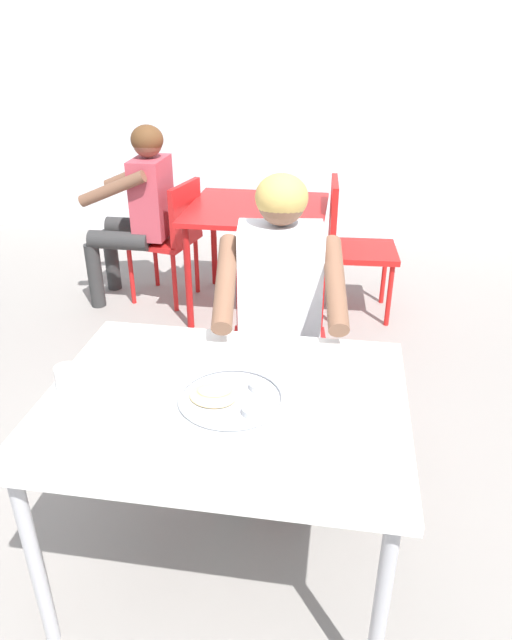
# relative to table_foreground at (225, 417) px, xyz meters

# --- Properties ---
(ground_plane) EXTENTS (12.00, 12.00, 0.05)m
(ground_plane) POSITION_rel_table_foreground_xyz_m (-0.10, 0.04, -0.68)
(ground_plane) COLOR gray
(back_wall) EXTENTS (12.00, 0.12, 3.40)m
(back_wall) POSITION_rel_table_foreground_xyz_m (-0.10, 3.62, 1.04)
(back_wall) COLOR silver
(back_wall) RESTS_ON ground
(table_foreground) EXTENTS (1.12, 0.87, 0.73)m
(table_foreground) POSITION_rel_table_foreground_xyz_m (0.00, 0.00, 0.00)
(table_foreground) COLOR white
(table_foreground) RESTS_ON ground
(thali_tray) EXTENTS (0.33, 0.33, 0.03)m
(thali_tray) POSITION_rel_table_foreground_xyz_m (0.02, -0.01, 0.08)
(thali_tray) COLOR #B7BABF
(thali_tray) RESTS_ON table_foreground
(drinking_cup) EXTENTS (0.07, 0.07, 0.09)m
(drinking_cup) POSITION_rel_table_foreground_xyz_m (-0.49, -0.04, 0.12)
(drinking_cup) COLOR white
(drinking_cup) RESTS_ON table_foreground
(chair_foreground) EXTENTS (0.48, 0.48, 0.86)m
(chair_foreground) POSITION_rel_table_foreground_xyz_m (0.07, 0.85, -0.15)
(chair_foreground) COLOR red
(chair_foreground) RESTS_ON ground
(diner_foreground) EXTENTS (0.54, 0.59, 1.26)m
(diner_foreground) POSITION_rel_table_foreground_xyz_m (0.10, 0.63, 0.10)
(diner_foreground) COLOR #2F2F2F
(diner_foreground) RESTS_ON ground
(table_background_red) EXTENTS (0.88, 0.84, 0.72)m
(table_background_red) POSITION_rel_table_foreground_xyz_m (-0.23, 2.13, -0.02)
(table_background_red) COLOR red
(table_background_red) RESTS_ON ground
(chair_red_left) EXTENTS (0.49, 0.49, 0.84)m
(chair_red_left) POSITION_rel_table_foreground_xyz_m (-0.83, 2.17, -0.16)
(chair_red_left) COLOR red
(chair_red_left) RESTS_ON ground
(chair_red_right) EXTENTS (0.46, 0.45, 0.90)m
(chair_red_right) POSITION_rel_table_foreground_xyz_m (0.37, 2.15, -0.14)
(chair_red_right) COLOR red
(chair_red_right) RESTS_ON ground
(patron_background) EXTENTS (0.55, 0.49, 1.20)m
(patron_background) POSITION_rel_table_foreground_xyz_m (-1.02, 2.13, 0.06)
(patron_background) COLOR #2F2F2F
(patron_background) RESTS_ON ground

